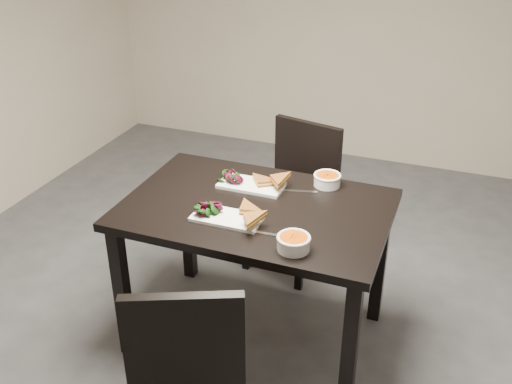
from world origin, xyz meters
TOP-DOWN VIEW (x-y plane):
  - ground at (0.00, 0.00)m, footprint 5.00×5.00m
  - table at (-0.40, 0.15)m, footprint 1.20×0.80m
  - chair_near at (-0.40, -0.57)m, footprint 0.55×0.55m
  - chair_far at (-0.42, 0.88)m, footprint 0.50×0.50m
  - plate_near at (-0.47, -0.01)m, footprint 0.30×0.15m
  - sandwich_near at (-0.41, 0.01)m, footprint 0.17×0.14m
  - salad_near at (-0.57, -0.01)m, footprint 0.10×0.09m
  - soup_bowl_near at (-0.13, -0.13)m, footprint 0.14×0.14m
  - cutlery_near at (-0.26, -0.06)m, footprint 0.18×0.03m
  - plate_far at (-0.49, 0.32)m, footprint 0.31×0.16m
  - sandwich_far at (-0.42, 0.30)m, footprint 0.19×0.18m
  - salad_far at (-0.59, 0.32)m, footprint 0.10×0.09m
  - soup_bowl_far at (-0.15, 0.46)m, footprint 0.13×0.13m
  - cutlery_far at (-0.26, 0.35)m, footprint 0.18×0.06m

SIDE VIEW (x-z plane):
  - ground at x=0.00m, z-range 0.00..0.00m
  - chair_near at x=-0.40m, z-range 0.06..0.91m
  - chair_far at x=-0.42m, z-range 0.06..0.91m
  - table at x=-0.40m, z-range 0.28..1.03m
  - cutlery_near at x=-0.26m, z-range 0.75..0.75m
  - cutlery_far at x=-0.26m, z-range 0.75..0.75m
  - plate_near at x=-0.47m, z-range 0.75..0.77m
  - plate_far at x=-0.49m, z-range 0.75..0.77m
  - soup_bowl_far at x=-0.15m, z-range 0.75..0.81m
  - soup_bowl_near at x=-0.13m, z-range 0.75..0.82m
  - salad_near at x=-0.57m, z-range 0.77..0.81m
  - salad_far at x=-0.59m, z-range 0.77..0.81m
  - sandwich_near at x=-0.41m, z-range 0.77..0.81m
  - sandwich_far at x=-0.42m, z-range 0.77..0.82m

